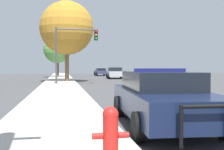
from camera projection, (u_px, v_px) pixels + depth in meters
sidewalk_left at (56, 127)px, 6.98m from camera, size 3.00×110.00×0.13m
police_car at (162, 97)px, 7.46m from camera, size 2.38×5.17×1.53m
fire_hydrant at (111, 133)px, 4.15m from camera, size 0.55×0.24×0.86m
traffic_light at (74, 44)px, 23.81m from camera, size 3.60×0.35×4.75m
car_background_oncoming at (115, 73)px, 36.35m from camera, size 2.32×4.35×1.45m
car_background_distant at (101, 72)px, 47.70m from camera, size 1.89×4.49×1.28m
tree_sidewalk_mid at (67, 28)px, 27.68m from camera, size 5.31×5.31×7.91m
tree_sidewalk_far at (57, 50)px, 39.68m from camera, size 3.85×3.85×5.76m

